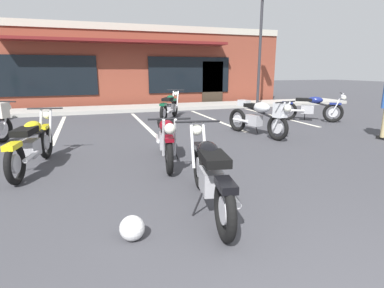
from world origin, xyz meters
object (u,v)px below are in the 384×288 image
object	(u,v)px
motorcycle_green_cafe_racer	(260,116)
helmet_on_pavement	(132,228)
parking_lot_lamp_post	(262,35)
motorcycle_orange_scrambler	(32,143)
motorcycle_foreground_classic	(210,173)
motorcycle_black_cruiser	(170,106)
motorcycle_blue_standard	(311,108)
motorcycle_cream_vintage	(166,138)

from	to	relation	value
motorcycle_green_cafe_racer	helmet_on_pavement	distance (m)	5.60
motorcycle_green_cafe_racer	parking_lot_lamp_post	distance (m)	6.73
motorcycle_orange_scrambler	motorcycle_foreground_classic	bearing A→B (deg)	-46.48
motorcycle_foreground_classic	motorcycle_black_cruiser	size ratio (longest dim) A/B	1.11
motorcycle_blue_standard	parking_lot_lamp_post	world-z (taller)	parking_lot_lamp_post
motorcycle_green_cafe_racer	parking_lot_lamp_post	size ratio (longest dim) A/B	0.42
motorcycle_foreground_classic	motorcycle_blue_standard	xyz separation A→B (m)	(5.72, 5.22, 0.00)
motorcycle_blue_standard	motorcycle_green_cafe_racer	world-z (taller)	same
motorcycle_cream_vintage	helmet_on_pavement	world-z (taller)	motorcycle_cream_vintage
motorcycle_blue_standard	motorcycle_orange_scrambler	bearing A→B (deg)	-160.92
motorcycle_foreground_classic	helmet_on_pavement	bearing A→B (deg)	-156.63
motorcycle_cream_vintage	parking_lot_lamp_post	distance (m)	9.49
motorcycle_blue_standard	helmet_on_pavement	distance (m)	8.81
motorcycle_blue_standard	helmet_on_pavement	xyz separation A→B (m)	(-6.74, -5.66, -0.33)
parking_lot_lamp_post	motorcycle_foreground_classic	bearing A→B (deg)	-123.51
motorcycle_cream_vintage	motorcycle_green_cafe_racer	bearing A→B (deg)	27.92
motorcycle_cream_vintage	motorcycle_blue_standard	bearing A→B (deg)	28.47
helmet_on_pavement	motorcycle_cream_vintage	bearing A→B (deg)	68.77
motorcycle_orange_scrambler	parking_lot_lamp_post	world-z (taller)	parking_lot_lamp_post
motorcycle_black_cruiser	motorcycle_cream_vintage	size ratio (longest dim) A/B	0.90
motorcycle_green_cafe_racer	helmet_on_pavement	xyz separation A→B (m)	(-3.84, -4.06, -0.40)
motorcycle_blue_standard	helmet_on_pavement	bearing A→B (deg)	-139.96
motorcycle_green_cafe_racer	helmet_on_pavement	size ratio (longest dim) A/B	7.94
motorcycle_foreground_classic	parking_lot_lamp_post	bearing A→B (deg)	56.49
motorcycle_cream_vintage	parking_lot_lamp_post	xyz separation A→B (m)	(5.97, 6.86, 2.70)
motorcycle_black_cruiser	motorcycle_orange_scrambler	xyz separation A→B (m)	(-3.66, -4.71, 0.00)
motorcycle_cream_vintage	motorcycle_black_cruiser	bearing A→B (deg)	74.79
motorcycle_green_cafe_racer	motorcycle_black_cruiser	bearing A→B (deg)	112.72
motorcycle_blue_standard	parking_lot_lamp_post	distance (m)	4.62
motorcycle_black_cruiser	parking_lot_lamp_post	bearing A→B (deg)	21.53
motorcycle_black_cruiser	motorcycle_orange_scrambler	bearing A→B (deg)	-127.84
motorcycle_foreground_classic	motorcycle_blue_standard	distance (m)	7.75
motorcycle_orange_scrambler	helmet_on_pavement	xyz separation A→B (m)	(1.30, -2.88, -0.33)
motorcycle_blue_standard	motorcycle_cream_vintage	distance (m)	6.54
motorcycle_blue_standard	motorcycle_cream_vintage	xyz separation A→B (m)	(-5.75, -3.12, 0.00)
motorcycle_foreground_classic	motorcycle_black_cruiser	distance (m)	7.28
parking_lot_lamp_post	motorcycle_cream_vintage	bearing A→B (deg)	-131.01
motorcycle_black_cruiser	motorcycle_cream_vintage	xyz separation A→B (m)	(-1.37, -5.05, 0.00)
motorcycle_black_cruiser	motorcycle_orange_scrambler	distance (m)	5.97
helmet_on_pavement	parking_lot_lamp_post	bearing A→B (deg)	53.52
motorcycle_black_cruiser	motorcycle_foreground_classic	bearing A→B (deg)	-100.62
parking_lot_lamp_post	motorcycle_black_cruiser	bearing A→B (deg)	-158.47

